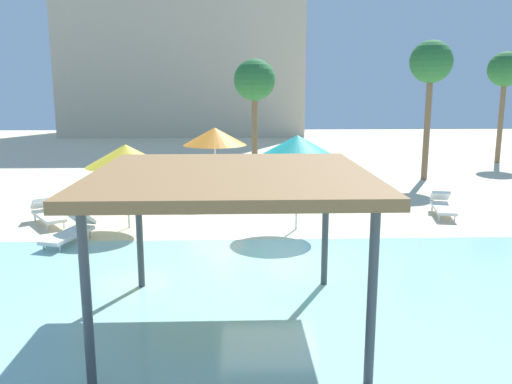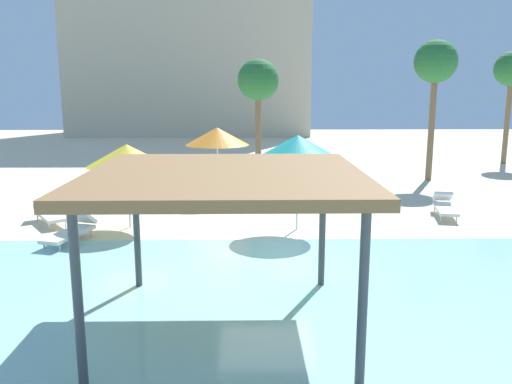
% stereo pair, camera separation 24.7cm
% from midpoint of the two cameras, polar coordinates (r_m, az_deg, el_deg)
% --- Properties ---
extents(ground_plane, '(80.00, 80.00, 0.00)m').
position_cam_midpoint_polar(ground_plane, '(13.37, 0.94, -7.17)').
color(ground_plane, beige).
extents(lagoon_water, '(44.00, 13.50, 0.04)m').
position_cam_midpoint_polar(lagoon_water, '(8.55, 2.84, -18.30)').
color(lagoon_water, '#99D1C6').
rests_on(lagoon_water, ground).
extents(shade_pavilion, '(4.64, 4.64, 2.85)m').
position_cam_midpoint_polar(shade_pavilion, '(8.92, -3.49, 1.23)').
color(shade_pavilion, '#42474C').
rests_on(shade_pavilion, ground).
extents(beach_umbrella_orange_3, '(2.45, 2.45, 2.72)m').
position_cam_midpoint_polar(beach_umbrella_orange_3, '(20.24, -4.85, 6.04)').
color(beach_umbrella_orange_3, silver).
rests_on(beach_umbrella_orange_3, ground).
extents(beach_umbrella_teal_4, '(2.21, 2.21, 2.86)m').
position_cam_midpoint_polar(beach_umbrella_teal_4, '(15.52, 4.06, 5.07)').
color(beach_umbrella_teal_4, silver).
rests_on(beach_umbrella_teal_4, ground).
extents(beach_umbrella_yellow_5, '(2.39, 2.39, 2.56)m').
position_cam_midpoint_polar(beach_umbrella_yellow_5, '(16.19, -14.38, 3.86)').
color(beach_umbrella_yellow_5, silver).
rests_on(beach_umbrella_yellow_5, ground).
extents(lounge_chair_1, '(1.20, 1.99, 0.74)m').
position_cam_midpoint_polar(lounge_chair_1, '(19.55, 7.65, -0.28)').
color(lounge_chair_1, white).
rests_on(lounge_chair_1, ground).
extents(lounge_chair_2, '(1.12, 1.99, 0.74)m').
position_cam_midpoint_polar(lounge_chair_2, '(15.44, -19.87, -4.02)').
color(lounge_chair_2, white).
rests_on(lounge_chair_2, ground).
extents(lounge_chair_3, '(1.57, 1.90, 0.74)m').
position_cam_midpoint_polar(lounge_chair_3, '(17.85, -22.11, -2.16)').
color(lounge_chair_3, white).
rests_on(lounge_chair_3, ground).
extents(lounge_chair_4, '(1.50, 1.93, 0.74)m').
position_cam_midpoint_polar(lounge_chair_4, '(21.45, -13.75, 0.53)').
color(lounge_chair_4, white).
rests_on(lounge_chair_4, ground).
extents(lounge_chair_6, '(0.98, 1.98, 0.74)m').
position_cam_midpoint_polar(lounge_chair_6, '(18.69, 19.24, -1.37)').
color(lounge_chair_6, white).
rests_on(lounge_chair_6, ground).
extents(palm_tree_0, '(1.90, 1.90, 5.50)m').
position_cam_midpoint_polar(palm_tree_0, '(24.52, -0.45, 11.82)').
color(palm_tree_0, brown).
rests_on(palm_tree_0, ground).
extents(palm_tree_1, '(1.90, 1.90, 6.29)m').
position_cam_midpoint_polar(palm_tree_1, '(25.25, 18.20, 12.95)').
color(palm_tree_1, brown).
rests_on(palm_tree_1, ground).
extents(palm_tree_2, '(1.90, 1.90, 6.14)m').
position_cam_midpoint_polar(palm_tree_2, '(32.48, 25.24, 11.73)').
color(palm_tree_2, brown).
rests_on(palm_tree_2, ground).
extents(hotel_block_0, '(20.75, 9.35, 20.39)m').
position_cam_midpoint_polar(hotel_block_0, '(49.59, -7.99, 18.17)').
color(hotel_block_0, beige).
rests_on(hotel_block_0, ground).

